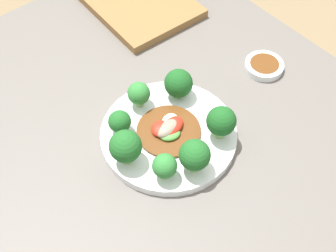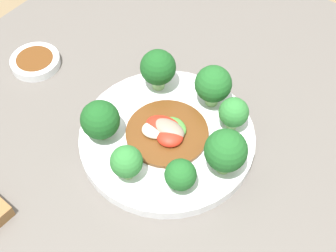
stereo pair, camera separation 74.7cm
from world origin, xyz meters
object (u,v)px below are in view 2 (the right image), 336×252
broccoli_southwest (180,175)px  sauce_dish (35,61)px  broccoli_south (226,151)px  broccoli_southeast (234,113)px  plate (168,138)px  broccoli_west (124,160)px  broccoli_northeast (158,68)px  broccoli_east (213,84)px  stirfry_center (167,131)px  broccoli_northwest (100,120)px

broccoli_southwest → sauce_dish: size_ratio=0.62×
broccoli_south → sauce_dish: bearing=91.0°
broccoli_southeast → plate: bearing=136.3°
broccoli_west → broccoli_northeast: size_ratio=0.79×
plate → broccoli_east: size_ratio=3.71×
broccoli_southwest → broccoli_northeast: bearing=46.9°
plate → broccoli_south: size_ratio=3.57×
broccoli_southeast → sauce_dish: bearing=102.6°
broccoli_east → broccoli_west: broccoli_east is taller
stirfry_center → broccoli_southwest: bearing=-131.3°
broccoli_east → stirfry_center: broccoli_east is taller
broccoli_east → broccoli_west: 0.18m
broccoli_south → sauce_dish: (-0.01, 0.37, -0.05)m
broccoli_northwest → broccoli_southwest: size_ratio=1.24×
broccoli_southeast → sauce_dish: (-0.08, 0.34, -0.04)m
broccoli_south → stirfry_center: broccoli_south is taller
broccoli_east → broccoli_northeast: same height
broccoli_south → sauce_dish: broccoli_south is taller
broccoli_southeast → broccoli_northeast: (-0.00, 0.14, 0.01)m
sauce_dish → broccoli_northwest: bearing=-104.1°
broccoli_northeast → stirfry_center: 0.10m
broccoli_northwest → broccoli_southwest: 0.14m
broccoli_northwest → stirfry_center: size_ratio=0.52×
broccoli_southeast → broccoli_west: (-0.16, 0.07, 0.00)m
broccoli_southeast → broccoli_west: 0.17m
broccoli_northeast → broccoli_northwest: bearing=177.1°
broccoli_east → broccoli_southwest: broccoli_east is taller
broccoli_east → broccoli_west: bearing=172.8°
broccoli_south → broccoli_northeast: (0.07, 0.17, -0.00)m
broccoli_northwest → broccoli_northeast: bearing=-2.9°
broccoli_east → sauce_dish: broccoli_east is taller
broccoli_northeast → broccoli_west: bearing=-157.9°
plate → sauce_dish: bearing=91.5°
broccoli_south → broccoli_west: broccoli_south is taller
broccoli_southeast → broccoli_east: bearing=67.4°
plate → broccoli_south: broccoli_south is taller
broccoli_east → broccoli_south: size_ratio=0.96×
broccoli_southwest → broccoli_west: 0.08m
stirfry_center → plate: bearing=-58.4°
broccoli_southeast → broccoli_northwest: bearing=131.8°
broccoli_south → broccoli_southwest: bearing=153.0°
plate → stirfry_center: (-0.00, 0.00, 0.02)m
broccoli_east → broccoli_southwest: (-0.15, -0.05, -0.01)m
plate → broccoli_south: bearing=-90.4°
plate → broccoli_northeast: 0.11m
broccoli_south → broccoli_northeast: size_ratio=1.03×
broccoli_southwest → broccoli_northeast: size_ratio=0.72×
broccoli_southeast → stirfry_center: broccoli_southeast is taller
broccoli_southwest → sauce_dish: (0.05, 0.34, -0.04)m
broccoli_south → broccoli_west: size_ratio=1.31×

